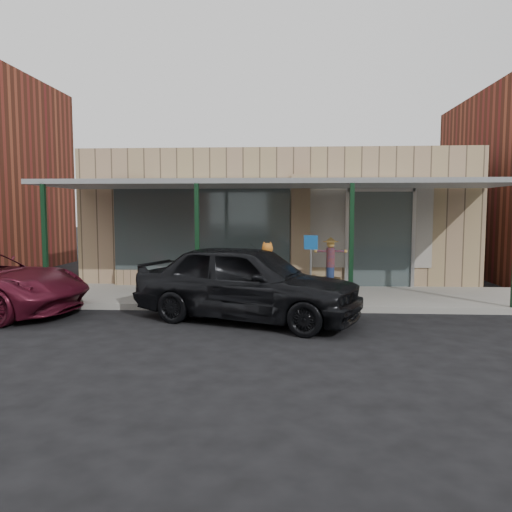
# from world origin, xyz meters

# --- Properties ---
(ground) EXTENTS (120.00, 120.00, 0.00)m
(ground) POSITION_xyz_m (0.00, 0.00, 0.00)
(ground) COLOR black
(ground) RESTS_ON ground
(sidewalk) EXTENTS (40.00, 3.20, 0.15)m
(sidewalk) POSITION_xyz_m (0.00, 3.60, 0.07)
(sidewalk) COLOR gray
(sidewalk) RESTS_ON ground
(storefront) EXTENTS (12.00, 6.25, 4.20)m
(storefront) POSITION_xyz_m (-0.00, 8.16, 2.09)
(storefront) COLOR #9A7B5E
(storefront) RESTS_ON ground
(awning) EXTENTS (12.00, 3.00, 3.04)m
(awning) POSITION_xyz_m (0.00, 3.56, 3.01)
(awning) COLOR slate
(awning) RESTS_ON ground
(block_buildings_near) EXTENTS (61.00, 8.00, 8.00)m
(block_buildings_near) POSITION_xyz_m (2.01, 9.20, 3.77)
(block_buildings_near) COLOR brown
(block_buildings_near) RESTS_ON ground
(barrel_scarecrow) EXTENTS (0.88, 0.75, 1.49)m
(barrel_scarecrow) POSITION_xyz_m (1.50, 4.13, 0.65)
(barrel_scarecrow) COLOR #49381D
(barrel_scarecrow) RESTS_ON sidewalk
(barrel_pumpkin) EXTENTS (0.70, 0.70, 0.77)m
(barrel_pumpkin) POSITION_xyz_m (-2.61, 3.67, 0.42)
(barrel_pumpkin) COLOR #49381D
(barrel_pumpkin) RESTS_ON sidewalk
(handicap_sign) EXTENTS (0.32, 0.14, 1.62)m
(handicap_sign) POSITION_xyz_m (0.88, 2.40, 1.20)
(handicap_sign) COLOR gray
(handicap_sign) RESTS_ON sidewalk
(parked_sedan) EXTENTS (5.27, 3.54, 1.67)m
(parked_sedan) POSITION_xyz_m (-0.53, 1.06, 0.83)
(parked_sedan) COLOR black
(parked_sedan) RESTS_ON ground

